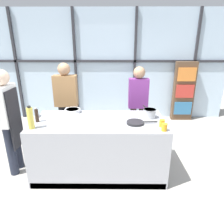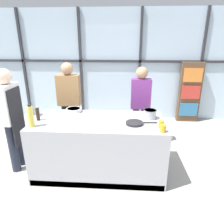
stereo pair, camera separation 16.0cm
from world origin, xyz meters
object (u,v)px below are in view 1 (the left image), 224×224
at_px(chef, 8,117).
at_px(saucepan, 150,113).
at_px(pepper_grinder, 37,115).
at_px(juice_glass_far, 162,123).
at_px(juice_glass_near, 164,127).
at_px(oil_bottle, 31,118).
at_px(white_plate, 72,116).
at_px(mixing_bowl, 73,111).
at_px(frying_pan, 136,122).
at_px(spectator_center_left, 138,101).
at_px(spectator_far_left, 66,100).

height_order(chef, saucepan, chef).
xyz_separation_m(pepper_grinder, juice_glass_far, (1.82, -0.16, -0.05)).
xyz_separation_m(pepper_grinder, juice_glass_near, (1.82, -0.30, -0.05)).
bearing_deg(juice_glass_far, oil_bottle, -177.49).
distance_m(white_plate, mixing_bowl, 0.19).
distance_m(mixing_bowl, juice_glass_far, 1.48).
bearing_deg(frying_pan, spectator_center_left, 81.71).
height_order(chef, frying_pan, chef).
bearing_deg(pepper_grinder, oil_bottle, -87.64).
bearing_deg(juice_glass_near, juice_glass_far, 90.00).
bearing_deg(juice_glass_near, saucepan, 103.27).
bearing_deg(spectator_far_left, juice_glass_far, 144.32).
relative_size(frying_pan, juice_glass_near, 4.39).
xyz_separation_m(mixing_bowl, pepper_grinder, (-0.45, -0.40, 0.07)).
distance_m(mixing_bowl, oil_bottle, 0.79).
height_order(spectator_center_left, mixing_bowl, spectator_center_left).
height_order(mixing_bowl, oil_bottle, oil_bottle).
distance_m(chef, mixing_bowl, 0.97).
bearing_deg(mixing_bowl, spectator_far_left, 111.86).
relative_size(spectator_far_left, saucepan, 4.58).
xyz_separation_m(spectator_center_left, oil_bottle, (-1.60, -1.23, 0.13)).
xyz_separation_m(juice_glass_near, juice_glass_far, (0.00, 0.14, 0.00)).
relative_size(chef, spectator_center_left, 1.05).
relative_size(chef, spectator_far_left, 1.00).
height_order(spectator_center_left, juice_glass_far, spectator_center_left).
distance_m(spectator_center_left, juice_glass_near, 1.31).
xyz_separation_m(saucepan, oil_bottle, (-1.69, -0.43, 0.08)).
xyz_separation_m(chef, frying_pan, (1.91, -0.12, -0.04)).
bearing_deg(spectator_far_left, white_plate, 108.46).
relative_size(white_plate, mixing_bowl, 1.05).
relative_size(spectator_center_left, frying_pan, 3.50).
relative_size(spectator_center_left, pepper_grinder, 7.05).
relative_size(chef, frying_pan, 3.66).
bearing_deg(saucepan, juice_glass_far, -71.74).
distance_m(chef, saucepan, 2.16).
bearing_deg(frying_pan, juice_glass_far, -15.60).
bearing_deg(mixing_bowl, pepper_grinder, -137.94).
bearing_deg(juice_glass_near, white_plate, 158.70).
bearing_deg(mixing_bowl, spectator_center_left, 26.62).
bearing_deg(spectator_far_left, oil_bottle, 80.62).
bearing_deg(saucepan, juice_glass_near, -76.73).
bearing_deg(spectator_center_left, mixing_bowl, 26.62).
bearing_deg(juice_glass_near, pepper_grinder, 170.52).
bearing_deg(oil_bottle, white_plate, 45.34).
distance_m(spectator_far_left, frying_pan, 1.63).
bearing_deg(frying_pan, juice_glass_near, -33.90).
xyz_separation_m(spectator_center_left, juice_glass_far, (0.20, -1.15, 0.02)).
relative_size(white_plate, pepper_grinder, 1.22).
height_order(white_plate, juice_glass_near, juice_glass_near).
bearing_deg(chef, oil_bottle, 57.62).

